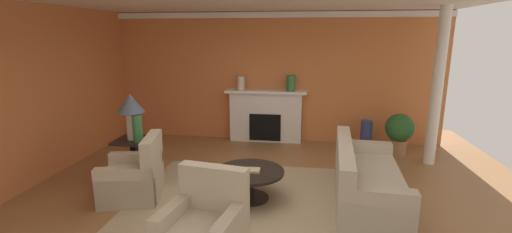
{
  "coord_description": "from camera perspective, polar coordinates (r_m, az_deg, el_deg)",
  "views": [
    {
      "loc": [
        0.79,
        -4.75,
        2.37
      ],
      "look_at": [
        -0.02,
        1.08,
        1.0
      ],
      "focal_mm": 24.72,
      "sensor_mm": 36.0,
      "label": 1
    }
  ],
  "objects": [
    {
      "name": "wall_window",
      "position": [
        6.71,
        -32.24,
        3.05
      ],
      "size": [
        0.12,
        6.78,
        2.86
      ],
      "primitive_type": "cube",
      "color": "#CC723D",
      "rests_on": "ground_plane"
    },
    {
      "name": "book_red_cover",
      "position": [
        5.12,
        -0.7,
        -8.7
      ],
      "size": [
        0.25,
        0.2,
        0.03
      ],
      "primitive_type": "cube",
      "rotation": [
        0.0,
        0.0,
        0.06
      ],
      "color": "tan",
      "rests_on": "coffee_table"
    },
    {
      "name": "coffee_table",
      "position": [
        5.21,
        -1.0,
        -9.86
      ],
      "size": [
        1.0,
        1.0,
        0.45
      ],
      "color": "black",
      "rests_on": "ground_plane"
    },
    {
      "name": "crown_moulding",
      "position": [
        7.87,
        2.28,
        16.11
      ],
      "size": [
        7.52,
        0.08,
        0.12
      ],
      "primitive_type": "cube",
      "color": "white"
    },
    {
      "name": "table_lamp",
      "position": [
        6.0,
        -19.6,
        1.33
      ],
      "size": [
        0.44,
        0.44,
        0.75
      ],
      "color": "beige",
      "rests_on": "side_table"
    },
    {
      "name": "side_table",
      "position": [
        6.21,
        -19.02,
        -6.14
      ],
      "size": [
        0.56,
        0.56,
        0.7
      ],
      "color": "black",
      "rests_on": "ground_plane"
    },
    {
      "name": "area_rug",
      "position": [
        5.35,
        -0.99,
        -13.11
      ],
      "size": [
        3.41,
        2.72,
        0.01
      ],
      "primitive_type": "cube",
      "color": "tan",
      "rests_on": "ground_plane"
    },
    {
      "name": "vase_mantel_right",
      "position": [
        7.71,
        5.65,
        5.38
      ],
      "size": [
        0.19,
        0.19,
        0.34
      ],
      "primitive_type": "cylinder",
      "color": "#33703D",
      "rests_on": "fireplace"
    },
    {
      "name": "sofa",
      "position": [
        5.4,
        17.19,
        -10.08
      ],
      "size": [
        1.04,
        2.16,
        0.85
      ],
      "color": "#BCB299",
      "rests_on": "ground_plane"
    },
    {
      "name": "column_white",
      "position": [
        7.14,
        27.24,
        4.11
      ],
      "size": [
        0.2,
        0.2,
        2.86
      ],
      "primitive_type": "cylinder",
      "color": "white",
      "rests_on": "ground_plane"
    },
    {
      "name": "armchair_near_window",
      "position": [
        5.55,
        -19.05,
        -9.47
      ],
      "size": [
        0.95,
        0.95,
        0.95
      ],
      "color": "#C1B293",
      "rests_on": "ground_plane"
    },
    {
      "name": "vase_on_side_table",
      "position": [
        5.89,
        -18.61,
        -1.85
      ],
      "size": [
        0.15,
        0.15,
        0.44
      ],
      "primitive_type": "cylinder",
      "color": "#33703D",
      "rests_on": "side_table"
    },
    {
      "name": "fireplace",
      "position": [
        7.94,
        1.57,
        -0.12
      ],
      "size": [
        1.8,
        0.35,
        1.17
      ],
      "color": "white",
      "rests_on": "ground_plane"
    },
    {
      "name": "vase_tall_corner",
      "position": [
        7.77,
        17.36,
        -2.87
      ],
      "size": [
        0.24,
        0.24,
        0.62
      ],
      "primitive_type": "cylinder",
      "color": "navy",
      "rests_on": "ground_plane"
    },
    {
      "name": "potted_plant",
      "position": [
        7.64,
        22.16,
        -2.12
      ],
      "size": [
        0.56,
        0.56,
        0.83
      ],
      "color": "#A8754C",
      "rests_on": "ground_plane"
    },
    {
      "name": "armchair_facing_fireplace",
      "position": [
        4.03,
        -8.38,
        -17.85
      ],
      "size": [
        0.92,
        0.92,
        0.95
      ],
      "color": "#C1B293",
      "rests_on": "ground_plane"
    },
    {
      "name": "ground_plane",
      "position": [
        5.36,
        -1.39,
        -13.12
      ],
      "size": [
        9.0,
        9.0,
        0.0
      ],
      "primitive_type": "plane",
      "color": "olive"
    },
    {
      "name": "vase_mantel_left",
      "position": [
        7.83,
        -2.46,
        5.42
      ],
      "size": [
        0.16,
        0.16,
        0.31
      ],
      "primitive_type": "cylinder",
      "color": "beige",
      "rests_on": "fireplace"
    },
    {
      "name": "book_art_folio",
      "position": [
        5.03,
        -2.78,
        -8.7
      ],
      "size": [
        0.27,
        0.2,
        0.04
      ],
      "primitive_type": "cube",
      "rotation": [
        0.0,
        0.0,
        0.21
      ],
      "color": "maroon",
      "rests_on": "coffee_table"
    },
    {
      "name": "wall_fireplace",
      "position": [
        7.99,
        2.25,
        6.35
      ],
      "size": [
        7.52,
        0.12,
        2.86
      ],
      "primitive_type": "cube",
      "color": "#CC723D",
      "rests_on": "ground_plane"
    }
  ]
}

